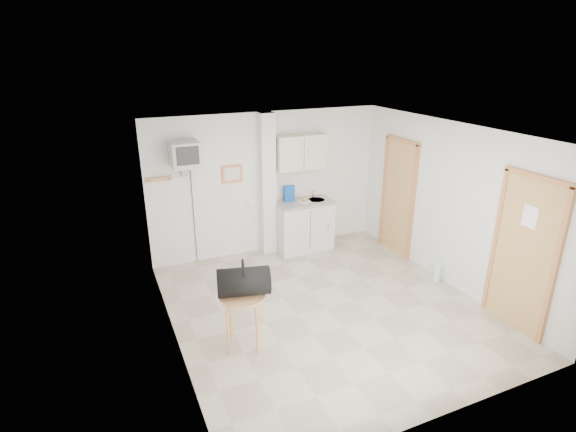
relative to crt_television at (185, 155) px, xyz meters
name	(u,v)px	position (x,y,z in m)	size (l,w,h in m)	color
ground	(326,308)	(1.45, -2.02, -1.94)	(4.50, 4.50, 0.00)	#B4A890
room_envelope	(342,202)	(1.69, -1.93, -0.40)	(4.24, 4.54, 2.55)	white
kitchenette	(303,207)	(2.02, -0.02, -1.13)	(1.03, 0.58, 2.10)	silver
crt_television	(185,155)	(0.00, 0.00, 0.00)	(0.44, 0.45, 2.15)	slate
round_table	(242,302)	(0.10, -2.34, -1.34)	(0.57, 0.57, 0.71)	tan
duffel_bag	(244,281)	(0.13, -2.35, -1.05)	(0.69, 0.49, 0.47)	black
water_bottle	(437,272)	(3.43, -2.03, -1.78)	(0.11, 0.11, 0.34)	#B2DBEA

